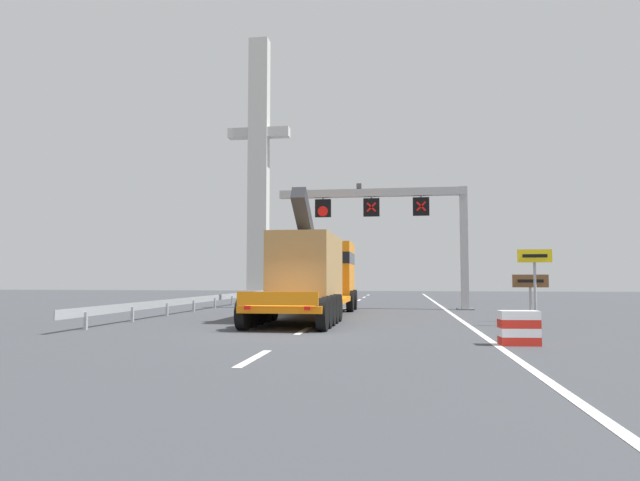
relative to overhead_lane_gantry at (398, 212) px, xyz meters
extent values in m
plane|color=#424449|center=(-3.65, -13.60, -5.47)|extent=(112.00, 112.00, 0.00)
cube|color=silver|center=(-3.11, -19.60, -5.47)|extent=(0.20, 2.60, 0.01)
cube|color=silver|center=(-3.11, -13.26, -5.47)|extent=(0.20, 2.60, 0.01)
cube|color=silver|center=(-3.11, -6.91, -5.47)|extent=(0.20, 2.60, 0.01)
cube|color=silver|center=(-3.11, -0.57, -5.47)|extent=(0.20, 2.60, 0.01)
cube|color=silver|center=(-3.11, 5.78, -5.47)|extent=(0.20, 2.60, 0.01)
cube|color=silver|center=(-3.11, 12.12, -5.47)|extent=(0.20, 2.60, 0.01)
cube|color=silver|center=(-3.11, 18.46, -5.47)|extent=(0.20, 2.60, 0.01)
cube|color=silver|center=(-3.11, 24.81, -5.47)|extent=(0.20, 2.60, 0.01)
cube|color=silver|center=(2.55, -1.60, -5.47)|extent=(0.20, 63.00, 0.01)
cube|color=#9EA0A5|center=(3.63, 0.00, -2.04)|extent=(0.40, 0.40, 6.86)
cube|color=slate|center=(3.63, 0.00, -5.43)|extent=(0.90, 0.90, 0.08)
cube|color=#9EA0A5|center=(-1.50, 0.00, 1.13)|extent=(10.65, 0.44, 0.44)
cube|color=#4C4C51|center=(-2.20, 0.00, 1.53)|extent=(0.28, 0.40, 0.28)
cube|color=black|center=(1.29, 0.00, 0.30)|extent=(0.91, 0.24, 1.03)
cube|color=#9EA0A5|center=(1.29, 0.00, 0.86)|extent=(0.08, 0.08, 0.16)
cube|color=red|center=(1.29, -0.13, 0.30)|extent=(0.56, 0.02, 0.56)
cube|color=red|center=(1.29, -0.13, 0.30)|extent=(0.56, 0.02, 0.56)
cube|color=black|center=(-1.50, 0.00, 0.30)|extent=(0.91, 0.24, 1.03)
cube|color=#9EA0A5|center=(-1.50, 0.00, 0.86)|extent=(0.08, 0.08, 0.16)
cube|color=red|center=(-1.50, -0.13, 0.30)|extent=(0.56, 0.02, 0.56)
cube|color=red|center=(-1.50, -0.13, 0.30)|extent=(0.56, 0.02, 0.56)
cube|color=black|center=(-4.29, 0.00, 0.30)|extent=(0.91, 0.24, 1.03)
cube|color=#9EA0A5|center=(-4.29, 0.00, 0.86)|extent=(0.08, 0.08, 0.16)
cone|color=red|center=(-4.29, -0.13, 0.11)|extent=(0.58, 0.02, 0.58)
cube|color=orange|center=(-3.80, -8.82, -4.74)|extent=(2.84, 10.41, 0.24)
cube|color=orange|center=(-3.82, -14.10, -4.37)|extent=(2.66, 0.09, 0.44)
cylinder|color=black|center=(-5.17, -13.31, -4.92)|extent=(0.32, 1.10, 1.10)
cylinder|color=black|center=(-2.47, -13.32, -4.92)|extent=(0.32, 1.10, 1.10)
cylinder|color=black|center=(-5.16, -12.26, -4.92)|extent=(0.32, 1.10, 1.10)
cylinder|color=black|center=(-2.46, -12.27, -4.92)|extent=(0.32, 1.10, 1.10)
cylinder|color=black|center=(-5.16, -11.21, -4.92)|extent=(0.32, 1.10, 1.10)
cylinder|color=black|center=(-2.46, -11.22, -4.92)|extent=(0.32, 1.10, 1.10)
cylinder|color=black|center=(-5.15, -10.16, -4.92)|extent=(0.32, 1.10, 1.10)
cylinder|color=black|center=(-2.45, -10.17, -4.92)|extent=(0.32, 1.10, 1.10)
cylinder|color=black|center=(-5.15, -9.11, -4.92)|extent=(0.32, 1.10, 1.10)
cylinder|color=black|center=(-2.45, -9.12, -4.92)|extent=(0.32, 1.10, 1.10)
cube|color=orange|center=(-3.77, -1.72, -3.37)|extent=(2.59, 3.21, 3.10)
cube|color=black|center=(-3.77, -1.72, -2.67)|extent=(2.62, 3.23, 0.60)
cylinder|color=black|center=(-5.05, -0.83, -4.92)|extent=(0.34, 1.10, 1.10)
cylinder|color=black|center=(-2.48, -0.84, -4.92)|extent=(0.34, 1.10, 1.10)
cylinder|color=black|center=(-5.06, -2.83, -4.92)|extent=(0.34, 1.10, 1.10)
cylinder|color=black|center=(-2.48, -2.84, -4.92)|extent=(0.34, 1.10, 1.10)
cube|color=#9E7A47|center=(-3.80, -8.42, -3.27)|extent=(2.40, 5.73, 2.70)
cube|color=#2D2D33|center=(-3.80, -9.28, -1.32)|extent=(0.57, 2.94, 2.29)
cube|color=red|center=(-4.80, -14.13, -4.67)|extent=(0.20, 0.06, 0.12)
cube|color=red|center=(-2.84, -14.14, -4.67)|extent=(0.20, 0.06, 0.12)
cylinder|color=#9EA0A5|center=(4.92, -10.44, -4.08)|extent=(0.10, 0.10, 2.79)
cube|color=yellow|center=(4.92, -10.50, -2.92)|extent=(1.20, 0.06, 0.47)
cube|color=black|center=(4.92, -10.53, -2.92)|extent=(0.87, 0.01, 0.12)
cylinder|color=#9EA0A5|center=(5.22, -8.35, -4.53)|extent=(0.10, 0.10, 1.89)
cube|color=brown|center=(5.22, -8.41, -3.84)|extent=(1.38, 0.06, 0.51)
cube|color=black|center=(5.22, -8.45, -3.84)|extent=(1.00, 0.01, 0.12)
cube|color=red|center=(3.14, -16.30, -5.36)|extent=(1.04, 0.58, 0.23)
cube|color=white|center=(3.14, -16.30, -5.13)|extent=(1.04, 0.58, 0.22)
cube|color=red|center=(3.14, -16.30, -4.91)|extent=(1.04, 0.58, 0.23)
cube|color=white|center=(3.14, -16.30, -4.68)|extent=(1.04, 0.58, 0.23)
cube|color=#999EA3|center=(-10.54, -2.37, -4.87)|extent=(0.04, 26.47, 0.32)
cube|color=#999EA3|center=(-10.48, -13.95, -5.17)|extent=(0.10, 0.10, 0.60)
cube|color=#999EA3|center=(-10.48, -10.64, -5.17)|extent=(0.10, 0.10, 0.60)
cube|color=#999EA3|center=(-10.48, -7.33, -5.17)|extent=(0.10, 0.10, 0.60)
cube|color=#999EA3|center=(-10.48, -4.02, -5.17)|extent=(0.10, 0.10, 0.60)
cube|color=#999EA3|center=(-10.48, -0.71, -5.17)|extent=(0.10, 0.10, 0.60)
cube|color=#999EA3|center=(-10.48, 2.59, -5.17)|extent=(0.10, 0.10, 0.60)
cube|color=#999EA3|center=(-10.48, 5.90, -5.17)|extent=(0.10, 0.10, 0.60)
cube|color=#999EA3|center=(-10.48, 9.21, -5.17)|extent=(0.10, 0.10, 0.60)
cube|color=#B7B7B2|center=(-20.01, 45.62, 12.88)|extent=(2.80, 2.00, 36.69)
cube|color=#B7B7B2|center=(-20.01, 45.62, 17.28)|extent=(9.00, 1.60, 1.40)
camera|label=1|loc=(0.06, -31.47, -3.71)|focal=31.07mm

